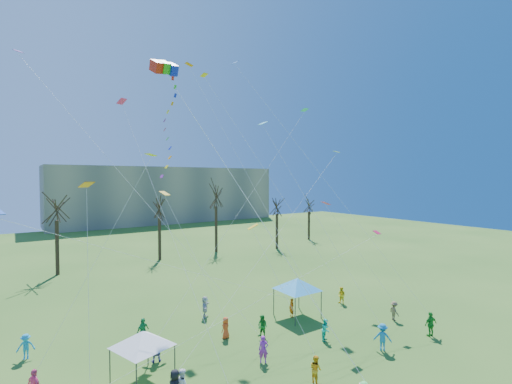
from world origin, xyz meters
TOP-DOWN VIEW (x-y plane):
  - distant_building at (22.00, 82.00)m, footprint 60.00×14.00m
  - bare_tree_row at (2.00, 36.27)m, footprint 67.70×9.33m
  - big_box_kite at (-5.22, 8.26)m, footprint 3.58×6.92m
  - canopy_tent_white at (-7.62, 7.13)m, footprint 3.79×3.79m
  - canopy_tent_blue at (6.33, 9.51)m, footprint 4.43×4.43m
  - festival_crowd at (-1.89, 6.49)m, footprint 26.65×15.19m
  - small_kites_aloft at (0.19, 11.49)m, footprint 30.55×18.58m

SIDE VIEW (x-z plane):
  - festival_crowd at x=-1.89m, z-range -0.07..1.79m
  - canopy_tent_white at x=-7.62m, z-range 1.04..4.02m
  - canopy_tent_blue at x=6.33m, z-range 1.15..4.48m
  - bare_tree_row at x=2.00m, z-range 1.41..12.94m
  - distant_building at x=22.00m, z-range 0.00..15.00m
  - small_kites_aloft at x=0.19m, z-range -3.76..31.79m
  - big_box_kite at x=-5.22m, z-range 4.50..25.54m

